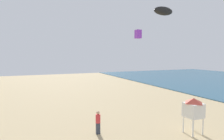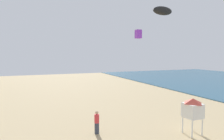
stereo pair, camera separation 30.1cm
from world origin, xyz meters
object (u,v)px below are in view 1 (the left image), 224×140
object	(u,v)px
kite_flyer	(98,121)
lifeguard_stand	(193,108)
kite_black_parafoil	(163,11)
kite_purple_box	(138,34)

from	to	relation	value
kite_flyer	lifeguard_stand	distance (m)	6.77
kite_black_parafoil	kite_purple_box	size ratio (longest dim) A/B	1.92
kite_flyer	kite_black_parafoil	size ratio (longest dim) A/B	1.00
lifeguard_stand	kite_purple_box	bearing A→B (deg)	93.54
kite_flyer	lifeguard_stand	bearing A→B (deg)	154.71
kite_black_parafoil	kite_flyer	bearing A→B (deg)	170.57
kite_flyer	lifeguard_stand	xyz separation A→B (m)	(6.18, -2.61, 0.92)
lifeguard_stand	kite_flyer	bearing A→B (deg)	157.74
kite_purple_box	lifeguard_stand	bearing A→B (deg)	-87.06
kite_flyer	kite_black_parafoil	bearing A→B (deg)	168.14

